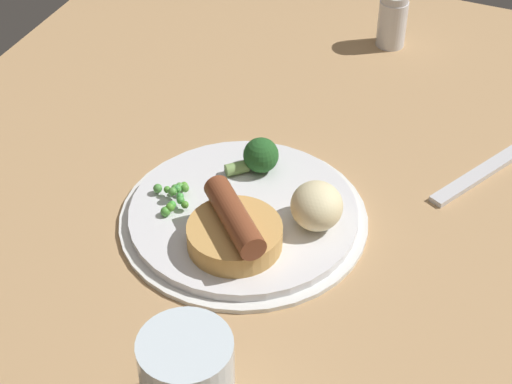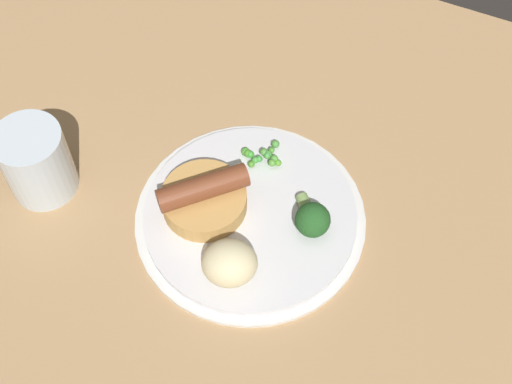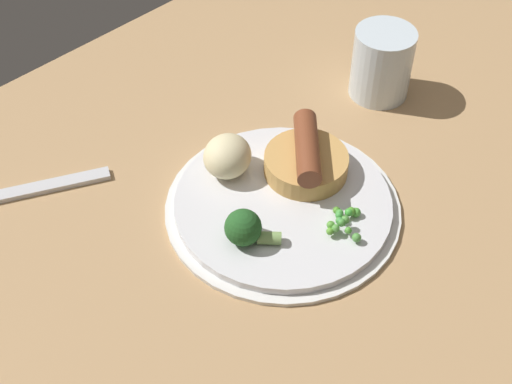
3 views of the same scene
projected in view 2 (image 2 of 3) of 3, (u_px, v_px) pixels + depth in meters
dining_table at (246, 217)px, 78.30cm from camera, size 110.00×80.00×3.00cm
dinner_plate at (250, 217)px, 75.90cm from camera, size 24.67×24.67×1.40cm
sausage_pudding at (204, 197)px, 74.19cm from camera, size 8.99×8.99×4.78cm
pea_pile at (262, 155)px, 78.07cm from camera, size 4.83×4.52×1.75cm
broccoli_floret_near at (313, 216)px, 72.95cm from camera, size 4.69×4.81×3.69cm
potato_chunk_1 at (230, 263)px, 69.63cm from camera, size 7.13×6.88×4.34cm
drinking_glass at (36, 162)px, 75.18cm from camera, size 7.26×7.26×8.63cm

